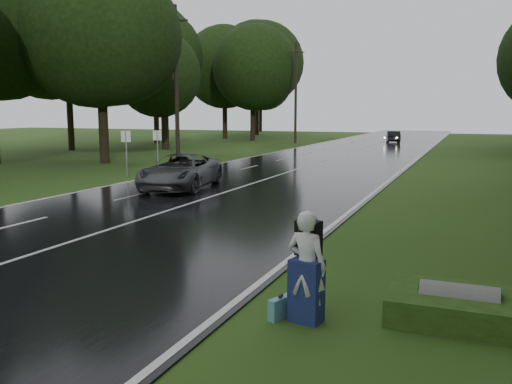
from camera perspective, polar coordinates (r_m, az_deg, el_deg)
ground at (r=14.07m, az=-21.74°, el=-5.98°), size 160.00×160.00×0.00m
road at (r=31.42m, az=4.36°, el=2.40°), size 12.00×140.00×0.04m
lane_center at (r=31.41m, az=4.36°, el=2.44°), size 0.12×140.00×0.01m
grey_car at (r=23.71m, az=-8.08°, el=2.20°), size 3.37×5.75×1.50m
far_car at (r=60.69m, az=14.46°, el=5.74°), size 2.08×4.02×1.26m
hitchhiker at (r=8.73m, az=5.44°, el=-8.33°), size 0.75×0.70×1.85m
suitcase at (r=9.03m, az=2.65°, el=-12.26°), size 0.30×0.52×0.36m
culvert at (r=9.61m, az=20.73°, el=-12.65°), size 1.23×0.61×0.61m
utility_pole_mid at (r=35.69m, az=-8.32°, el=3.04°), size 1.80×0.28×10.12m
utility_pole_far at (r=58.50m, az=4.21°, el=5.23°), size 1.80×0.28×10.71m
road_sign_a at (r=28.80m, az=-13.59°, el=1.58°), size 0.58×0.10×2.41m
road_sign_b at (r=31.24m, az=-10.41°, el=2.21°), size 0.56×0.10×2.34m
tree_left_d at (r=36.91m, az=-15.85°, el=2.98°), size 9.26×9.26×14.47m
tree_left_e at (r=49.29m, az=-9.64°, el=4.51°), size 7.34×7.34×11.48m
tree_left_f at (r=63.75m, az=-0.36°, el=5.53°), size 9.07×9.07×14.18m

